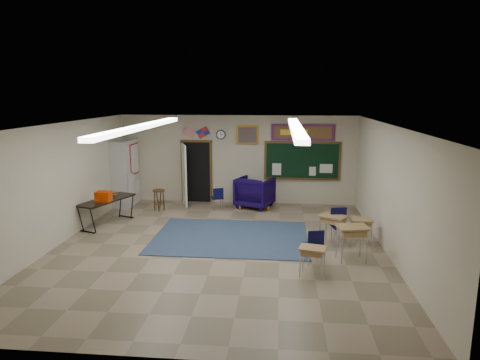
# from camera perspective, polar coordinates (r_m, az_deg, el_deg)

# --- Properties ---
(floor) EXTENTS (9.00, 9.00, 0.00)m
(floor) POSITION_cam_1_polar(r_m,az_deg,el_deg) (10.61, -2.83, -9.00)
(floor) COLOR #86745C
(floor) RESTS_ON ground
(back_wall) EXTENTS (8.00, 0.04, 3.00)m
(back_wall) POSITION_cam_1_polar(r_m,az_deg,el_deg) (14.58, -0.38, 2.74)
(back_wall) COLOR #C1B59C
(back_wall) RESTS_ON floor
(front_wall) EXTENTS (8.00, 0.04, 3.00)m
(front_wall) POSITION_cam_1_polar(r_m,az_deg,el_deg) (5.96, -9.20, -10.43)
(front_wall) COLOR #C1B59C
(front_wall) RESTS_ON floor
(left_wall) EXTENTS (0.04, 9.00, 3.00)m
(left_wall) POSITION_cam_1_polar(r_m,az_deg,el_deg) (11.46, -23.12, -0.58)
(left_wall) COLOR #C1B59C
(left_wall) RESTS_ON floor
(right_wall) EXTENTS (0.04, 9.00, 3.00)m
(right_wall) POSITION_cam_1_polar(r_m,az_deg,el_deg) (10.41, 19.46, -1.46)
(right_wall) COLOR #C1B59C
(right_wall) RESTS_ON floor
(ceiling) EXTENTS (8.00, 9.00, 0.04)m
(ceiling) POSITION_cam_1_polar(r_m,az_deg,el_deg) (9.97, -2.99, 7.37)
(ceiling) COLOR silver
(ceiling) RESTS_ON back_wall
(area_rug) EXTENTS (4.00, 3.00, 0.02)m
(area_rug) POSITION_cam_1_polar(r_m,az_deg,el_deg) (11.33, -1.24, -7.59)
(area_rug) COLOR #2D3E55
(area_rug) RESTS_ON floor
(fluorescent_strips) EXTENTS (3.86, 6.00, 0.10)m
(fluorescent_strips) POSITION_cam_1_polar(r_m,az_deg,el_deg) (9.98, -2.99, 7.03)
(fluorescent_strips) COLOR white
(fluorescent_strips) RESTS_ON ceiling
(doorway) EXTENTS (1.10, 0.89, 2.16)m
(doorway) POSITION_cam_1_polar(r_m,az_deg,el_deg) (14.74, -6.26, 1.02)
(doorway) COLOR black
(doorway) RESTS_ON back_wall
(chalkboard) EXTENTS (2.55, 0.14, 1.30)m
(chalkboard) POSITION_cam_1_polar(r_m,az_deg,el_deg) (14.50, 8.29, 2.42)
(chalkboard) COLOR #4F3916
(chalkboard) RESTS_ON back_wall
(bulletin_board) EXTENTS (2.10, 0.05, 0.55)m
(bulletin_board) POSITION_cam_1_polar(r_m,az_deg,el_deg) (14.38, 8.41, 6.31)
(bulletin_board) COLOR #B0110F
(bulletin_board) RESTS_ON back_wall
(framed_art_print) EXTENTS (0.75, 0.05, 0.65)m
(framed_art_print) POSITION_cam_1_polar(r_m,az_deg,el_deg) (14.41, 0.99, 6.04)
(framed_art_print) COLOR #A1701F
(framed_art_print) RESTS_ON back_wall
(wall_clock) EXTENTS (0.32, 0.05, 0.32)m
(wall_clock) POSITION_cam_1_polar(r_m,az_deg,el_deg) (14.51, -2.57, 6.07)
(wall_clock) COLOR black
(wall_clock) RESTS_ON back_wall
(wall_flags) EXTENTS (1.16, 0.06, 0.70)m
(wall_flags) POSITION_cam_1_polar(r_m,az_deg,el_deg) (14.61, -5.92, 6.57)
(wall_flags) COLOR red
(wall_flags) RESTS_ON back_wall
(storage_cabinet) EXTENTS (0.59, 1.25, 2.20)m
(storage_cabinet) POSITION_cam_1_polar(r_m,az_deg,el_deg) (14.86, -15.03, 0.94)
(storage_cabinet) COLOR #B3B3AE
(storage_cabinet) RESTS_ON floor
(wingback_armchair) EXTENTS (1.40, 1.42, 1.01)m
(wingback_armchair) POSITION_cam_1_polar(r_m,az_deg,el_deg) (14.17, 2.00, -1.62)
(wingback_armchair) COLOR #0E0431
(wingback_armchair) RESTS_ON floor
(student_chair_reading) EXTENTS (0.49, 0.49, 0.74)m
(student_chair_reading) POSITION_cam_1_polar(r_m,az_deg,el_deg) (13.90, -3.07, -2.46)
(student_chair_reading) COLOR #080833
(student_chair_reading) RESTS_ON floor
(student_chair_desk_a) EXTENTS (0.49, 0.49, 0.80)m
(student_chair_desk_a) POSITION_cam_1_polar(r_m,az_deg,el_deg) (9.70, 9.72, -8.62)
(student_chair_desk_a) COLOR #080833
(student_chair_desk_a) RESTS_ON floor
(student_chair_desk_b) EXTENTS (0.53, 0.53, 0.90)m
(student_chair_desk_b) POSITION_cam_1_polar(r_m,az_deg,el_deg) (10.96, 13.26, -6.15)
(student_chair_desk_b) COLOR #080833
(student_chair_desk_b) RESTS_ON floor
(student_desk_front_left) EXTENTS (0.76, 0.71, 0.74)m
(student_desk_front_left) POSITION_cam_1_polar(r_m,az_deg,el_deg) (10.99, 12.25, -6.27)
(student_desk_front_left) COLOR #A5834D
(student_desk_front_left) RESTS_ON floor
(student_desk_front_right) EXTENTS (0.53, 0.40, 0.63)m
(student_desk_front_right) POSITION_cam_1_polar(r_m,az_deg,el_deg) (11.22, 15.88, -6.40)
(student_desk_front_right) COLOR #A5834D
(student_desk_front_right) RESTS_ON floor
(student_desk_back_left) EXTENTS (0.61, 0.51, 0.64)m
(student_desk_back_left) POSITION_cam_1_polar(r_m,az_deg,el_deg) (9.03, 9.62, -10.49)
(student_desk_back_left) COLOR #A5834D
(student_desk_back_left) RESTS_ON floor
(student_desk_back_right) EXTENTS (0.75, 0.61, 0.81)m
(student_desk_back_right) POSITION_cam_1_polar(r_m,az_deg,el_deg) (10.00, 14.67, -7.93)
(student_desk_back_right) COLOR #A5834D
(student_desk_back_right) RESTS_ON floor
(folding_table) EXTENTS (1.18, 1.92, 1.04)m
(folding_table) POSITION_cam_1_polar(r_m,az_deg,el_deg) (12.86, -17.27, -3.94)
(folding_table) COLOR black
(folding_table) RESTS_ON floor
(wooden_stool) EXTENTS (0.38, 0.38, 0.67)m
(wooden_stool) POSITION_cam_1_polar(r_m,az_deg,el_deg) (14.04, -10.73, -2.60)
(wooden_stool) COLOR #4E3517
(wooden_stool) RESTS_ON floor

